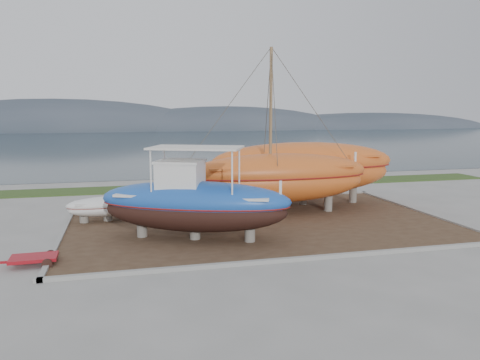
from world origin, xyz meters
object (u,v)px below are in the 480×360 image
object	(u,v)px
orange_bare_hull	(303,174)
red_trailer	(34,261)
orange_sailboat	(280,132)
white_dinghy	(108,209)
blue_caique	(194,194)

from	to	relation	value
orange_bare_hull	red_trailer	bearing A→B (deg)	-145.63
orange_sailboat	red_trailer	world-z (taller)	orange_sailboat
white_dinghy	blue_caique	bearing A→B (deg)	-57.16
orange_sailboat	orange_bare_hull	distance (m)	3.90
blue_caique	orange_bare_hull	size ratio (longest dim) A/B	0.76
white_dinghy	orange_bare_hull	xyz separation A→B (m)	(10.94, 1.53, 1.18)
white_dinghy	orange_sailboat	size ratio (longest dim) A/B	0.40
blue_caique	white_dinghy	xyz separation A→B (m)	(-3.69, 4.42, -1.38)
white_dinghy	orange_bare_hull	world-z (taller)	orange_bare_hull
blue_caique	orange_bare_hull	xyz separation A→B (m)	(7.25, 5.96, -0.20)
blue_caique	red_trailer	world-z (taller)	blue_caique
orange_bare_hull	orange_sailboat	bearing A→B (deg)	-133.00
red_trailer	orange_sailboat	bearing A→B (deg)	25.62
blue_caique	white_dinghy	size ratio (longest dim) A/B	2.09
blue_caique	red_trailer	xyz separation A→B (m)	(-6.06, -1.84, -1.85)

